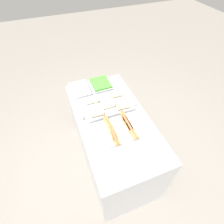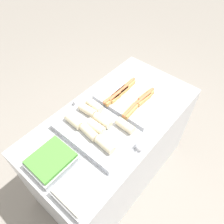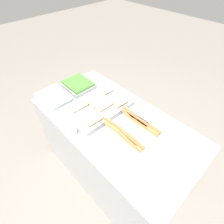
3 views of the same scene
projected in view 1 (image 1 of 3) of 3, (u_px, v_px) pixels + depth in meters
The scene contains 8 objects.
ground_plane at pixel (112, 158), 2.47m from camera, with size 12.00×12.00×0.00m, color gray.
counter at pixel (112, 141), 2.15m from camera, with size 1.40×0.73×0.86m.
tray_hotdogs at pixel (120, 130), 1.69m from camera, with size 0.37×0.49×0.10m.
tray_wraps at pixel (107, 104), 1.91m from camera, with size 0.36×0.55×0.11m.
tray_side_front at pixel (80, 90), 2.09m from camera, with size 0.27×0.23×0.07m.
tray_side_back at pixel (101, 85), 2.15m from camera, with size 0.27×0.23×0.07m.
serving_spoon_near at pixel (81, 117), 1.81m from camera, with size 0.24×0.05×0.05m.
serving_spoon_far at pixel (134, 103), 1.96m from camera, with size 0.26×0.05×0.05m.
Camera 1 is at (1.11, -0.44, 2.25)m, focal length 28.00 mm.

